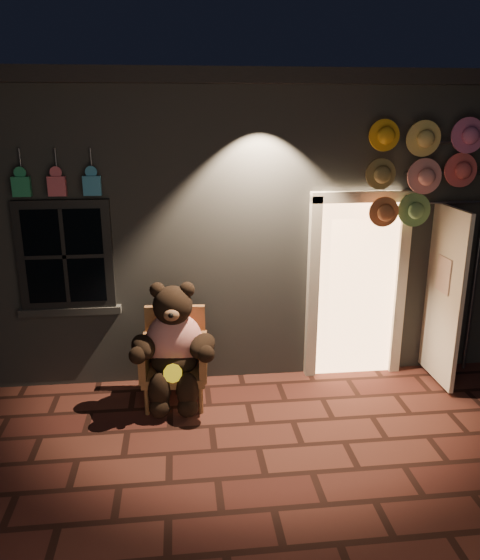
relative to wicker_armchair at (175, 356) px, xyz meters
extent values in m
plane|color=#552920|center=(0.77, -1.05, -0.50)|extent=(60.00, 60.00, 0.00)
cube|color=slate|center=(0.77, 2.95, 1.15)|extent=(7.00, 5.00, 3.30)
cube|color=black|center=(0.77, 2.95, 2.88)|extent=(7.30, 5.30, 0.16)
cube|color=black|center=(-1.13, 0.41, 1.05)|extent=(1.00, 0.10, 1.20)
cube|color=black|center=(-1.13, 0.38, 1.05)|extent=(0.82, 0.06, 1.02)
cube|color=slate|center=(-1.13, 0.41, 0.42)|extent=(1.10, 0.14, 0.08)
cube|color=#E8A568|center=(2.12, 0.43, 0.55)|extent=(0.92, 0.10, 2.10)
cube|color=beige|center=(1.60, 0.39, 0.55)|extent=(0.12, 0.12, 2.20)
cube|color=beige|center=(2.64, 0.39, 0.55)|extent=(0.12, 0.12, 2.20)
cube|color=beige|center=(2.12, 0.39, 1.63)|extent=(1.16, 0.12, 0.12)
cube|color=beige|center=(3.02, 0.05, 0.55)|extent=(0.05, 0.80, 2.00)
cube|color=#248454|center=(-1.48, 0.33, 1.80)|extent=(0.18, 0.07, 0.20)
cylinder|color=#59595E|center=(-1.48, 0.39, 2.05)|extent=(0.02, 0.02, 0.25)
cube|color=#C04F5B|center=(-1.13, 0.33, 1.80)|extent=(0.18, 0.07, 0.20)
cylinder|color=#59595E|center=(-1.13, 0.39, 2.05)|extent=(0.02, 0.02, 0.25)
cube|color=teal|center=(-0.78, 0.33, 1.80)|extent=(0.18, 0.07, 0.20)
cylinder|color=#59595E|center=(-0.78, 0.39, 2.05)|extent=(0.02, 0.02, 0.25)
cube|color=#A0653E|center=(-0.01, -0.08, -0.15)|extent=(0.69, 0.65, 0.09)
cube|color=#A0653E|center=(0.01, 0.20, 0.17)|extent=(0.66, 0.12, 0.66)
cube|color=#A0653E|center=(-0.31, -0.08, 0.03)|extent=(0.11, 0.57, 0.37)
cube|color=#A0653E|center=(0.30, -0.12, 0.03)|extent=(0.11, 0.57, 0.37)
cylinder|color=#A0653E|center=(-0.30, -0.32, -0.35)|extent=(0.05, 0.05, 0.30)
cylinder|color=#A0653E|center=(0.26, -0.36, -0.35)|extent=(0.05, 0.05, 0.30)
cylinder|color=#A0653E|center=(-0.27, 0.20, -0.35)|extent=(0.05, 0.05, 0.30)
cylinder|color=#A0653E|center=(0.29, 0.16, -0.35)|extent=(0.05, 0.05, 0.30)
ellipsoid|color=red|center=(0.00, -0.04, 0.19)|extent=(0.64, 0.53, 0.64)
ellipsoid|color=black|center=(0.00, -0.11, 0.00)|extent=(0.53, 0.46, 0.30)
sphere|color=black|center=(0.00, -0.08, 0.61)|extent=(0.44, 0.44, 0.41)
sphere|color=black|center=(-0.15, -0.05, 0.77)|extent=(0.16, 0.16, 0.16)
sphere|color=black|center=(0.15, -0.07, 0.77)|extent=(0.16, 0.16, 0.16)
ellipsoid|color=#8C5E3F|center=(-0.01, -0.27, 0.57)|extent=(0.17, 0.12, 0.13)
ellipsoid|color=black|center=(-0.32, -0.22, 0.22)|extent=(0.34, 0.47, 0.23)
ellipsoid|color=black|center=(0.29, -0.26, 0.22)|extent=(0.38, 0.48, 0.23)
ellipsoid|color=black|center=(-0.17, -0.37, -0.21)|extent=(0.23, 0.23, 0.40)
ellipsoid|color=black|center=(0.12, -0.39, -0.21)|extent=(0.23, 0.23, 0.40)
sphere|color=black|center=(-0.17, -0.42, -0.38)|extent=(0.22, 0.22, 0.22)
sphere|color=black|center=(0.12, -0.44, -0.38)|extent=(0.22, 0.22, 0.22)
cylinder|color=yellow|center=(-0.02, -0.38, -0.02)|extent=(0.20, 0.09, 0.19)
cylinder|color=#59595E|center=(3.52, 0.33, 0.97)|extent=(0.04, 0.04, 2.93)
cylinder|color=#59595E|center=(3.20, 0.31, 2.22)|extent=(1.30, 0.03, 0.03)
cylinder|color=#59595E|center=(3.20, 0.31, 1.89)|extent=(1.30, 0.03, 0.03)
cylinder|color=#59595E|center=(3.20, 0.31, 1.56)|extent=(1.30, 0.03, 0.03)
cylinder|color=#F6A91A|center=(2.27, 0.25, 2.27)|extent=(0.37, 0.11, 0.37)
cylinder|color=#E9CA67|center=(2.70, 0.22, 2.27)|extent=(0.37, 0.11, 0.37)
cylinder|color=#D5689D|center=(3.14, 0.19, 2.27)|extent=(0.37, 0.11, 0.37)
cylinder|color=olive|center=(2.27, 0.22, 1.89)|extent=(0.37, 0.11, 0.37)
cylinder|color=pink|center=(2.70, 0.19, 1.89)|extent=(0.37, 0.11, 0.37)
cylinder|color=#E55859|center=(3.14, 0.25, 1.89)|extent=(0.37, 0.11, 0.37)
cylinder|color=#B3653A|center=(2.27, 0.19, 1.51)|extent=(0.37, 0.11, 0.37)
cylinder|color=#609556|center=(2.70, 0.25, 1.51)|extent=(0.37, 0.11, 0.37)
camera|label=1|loc=(0.09, -5.44, 2.52)|focal=35.00mm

